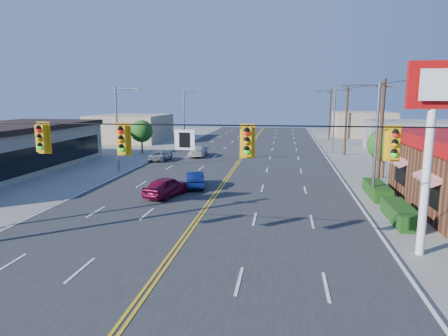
# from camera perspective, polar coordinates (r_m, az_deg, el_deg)

# --- Properties ---
(ground) EXTENTS (160.00, 160.00, 0.00)m
(ground) POSITION_cam_1_polar(r_m,az_deg,el_deg) (16.54, -9.49, -15.08)
(ground) COLOR gray
(ground) RESTS_ON ground
(road) EXTENTS (20.00, 120.00, 0.06)m
(road) POSITION_cam_1_polar(r_m,az_deg,el_deg) (35.23, 0.57, -1.34)
(road) COLOR #2D2D30
(road) RESTS_ON ground
(signal_span) EXTENTS (24.32, 0.34, 9.00)m
(signal_span) POSITION_cam_1_polar(r_m,az_deg,el_deg) (15.18, -10.45, 1.93)
(signal_span) COLOR #47301E
(signal_span) RESTS_ON ground
(kfc_pylon) EXTENTS (2.20, 0.36, 8.50)m
(kfc_pylon) POSITION_cam_1_polar(r_m,az_deg,el_deg) (19.25, 27.51, 6.12)
(kfc_pylon) COLOR white
(kfc_pylon) RESTS_ON ground
(streetlight_se) EXTENTS (2.55, 0.25, 8.00)m
(streetlight_se) POSITION_cam_1_polar(r_m,az_deg,el_deg) (28.93, 20.56, 4.51)
(streetlight_se) COLOR gray
(streetlight_se) RESTS_ON ground
(streetlight_ne) EXTENTS (2.55, 0.25, 8.00)m
(streetlight_ne) POSITION_cam_1_polar(r_m,az_deg,el_deg) (52.60, 15.23, 7.00)
(streetlight_ne) COLOR gray
(streetlight_ne) RESTS_ON ground
(streetlight_sw) EXTENTS (2.55, 0.25, 8.00)m
(streetlight_sw) POSITION_cam_1_polar(r_m,az_deg,el_deg) (39.50, -14.79, 6.13)
(streetlight_sw) COLOR gray
(streetlight_sw) RESTS_ON ground
(streetlight_nw) EXTENTS (2.55, 0.25, 8.00)m
(streetlight_nw) POSITION_cam_1_polar(r_m,az_deg,el_deg) (64.17, -5.54, 7.79)
(streetlight_nw) COLOR gray
(streetlight_nw) RESTS_ON ground
(utility_pole_near) EXTENTS (0.28, 0.28, 8.40)m
(utility_pole_near) POSITION_cam_1_polar(r_m,az_deg,el_deg) (33.16, 21.51, 4.53)
(utility_pole_near) COLOR #47301E
(utility_pole_near) RESTS_ON ground
(utility_pole_mid) EXTENTS (0.28, 0.28, 8.40)m
(utility_pole_mid) POSITION_cam_1_polar(r_m,az_deg,el_deg) (50.82, 17.05, 6.46)
(utility_pole_mid) COLOR #47301E
(utility_pole_mid) RESTS_ON ground
(utility_pole_far) EXTENTS (0.28, 0.28, 8.40)m
(utility_pole_far) POSITION_cam_1_polar(r_m,az_deg,el_deg) (68.66, 14.89, 7.38)
(utility_pole_far) COLOR #47301E
(utility_pole_far) RESTS_ON ground
(tree_kfc_rear) EXTENTS (2.94, 2.94, 4.41)m
(tree_kfc_rear) POSITION_cam_1_polar(r_m,az_deg,el_deg) (37.45, 21.99, 3.10)
(tree_kfc_rear) COLOR #47301E
(tree_kfc_rear) RESTS_ON ground
(tree_west) EXTENTS (2.80, 2.80, 4.20)m
(tree_west) POSITION_cam_1_polar(r_m,az_deg,el_deg) (51.56, -11.70, 5.17)
(tree_west) COLOR #47301E
(tree_west) RESTS_ON ground
(bld_east_mid) EXTENTS (12.00, 10.00, 4.00)m
(bld_east_mid) POSITION_cam_1_polar(r_m,az_deg,el_deg) (57.08, 26.15, 4.01)
(bld_east_mid) COLOR gray
(bld_east_mid) RESTS_ON ground
(bld_west_far) EXTENTS (11.00, 12.00, 4.20)m
(bld_west_far) POSITION_cam_1_polar(r_m,az_deg,el_deg) (67.14, -13.19, 5.61)
(bld_west_far) COLOR tan
(bld_west_far) RESTS_ON ground
(bld_east_far) EXTENTS (10.00, 10.00, 4.40)m
(bld_east_far) POSITION_cam_1_polar(r_m,az_deg,el_deg) (77.66, 19.21, 5.95)
(bld_east_far) COLOR tan
(bld_east_far) RESTS_ON ground
(car_magenta) EXTENTS (2.75, 4.47, 1.42)m
(car_magenta) POSITION_cam_1_polar(r_m,az_deg,el_deg) (28.59, -8.23, -2.74)
(car_magenta) COLOR maroon
(car_magenta) RESTS_ON ground
(car_blue) EXTENTS (2.26, 4.03, 1.26)m
(car_blue) POSITION_cam_1_polar(r_m,az_deg,el_deg) (31.27, -4.20, -1.71)
(car_blue) COLOR #0D1A50
(car_blue) RESTS_ON ground
(car_white) EXTENTS (2.27, 4.69, 1.32)m
(car_white) POSITION_cam_1_polar(r_m,az_deg,el_deg) (47.62, -3.69, 2.39)
(car_white) COLOR silver
(car_white) RESTS_ON ground
(car_silver) EXTENTS (1.95, 3.95, 1.08)m
(car_silver) POSITION_cam_1_polar(r_m,az_deg,el_deg) (44.97, -9.02, 1.67)
(car_silver) COLOR #B4B4B9
(car_silver) RESTS_ON ground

